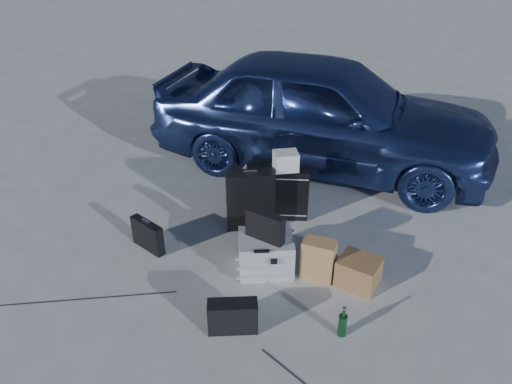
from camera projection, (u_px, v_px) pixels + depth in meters
ground at (251, 285)px, 4.66m from camera, size 60.00×60.00×0.00m
car at (322, 112)px, 6.44m from camera, size 4.56×2.36×1.48m
pelican_case at (266, 254)px, 4.77m from camera, size 0.60×0.53×0.37m
laptop_bag at (265, 226)px, 4.59m from camera, size 0.39×0.23×0.28m
briefcase at (148, 235)px, 5.07m from camera, size 0.40×0.28×0.32m
suitcase_left at (250, 200)px, 5.34m from camera, size 0.54×0.33×0.67m
suitcase_right at (286, 193)px, 5.52m from camera, size 0.52×0.24×0.60m
white_carton at (286, 161)px, 5.32m from camera, size 0.31×0.28×0.20m
duffel_bag at (259, 187)px, 5.87m from camera, size 0.74×0.34×0.36m
flat_box_white at (259, 171)px, 5.76m from camera, size 0.41×0.33×0.07m
flat_box_black at (258, 166)px, 5.74m from camera, size 0.31×0.25×0.06m
kraft_bag at (318, 259)px, 4.67m from camera, size 0.33×0.23×0.41m
cardboard_box at (359, 272)px, 4.62m from camera, size 0.45×0.42×0.27m
messenger_bag at (233, 316)px, 4.11m from camera, size 0.44×0.25×0.29m
green_bottle at (343, 322)px, 4.06m from camera, size 0.08×0.08×0.28m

